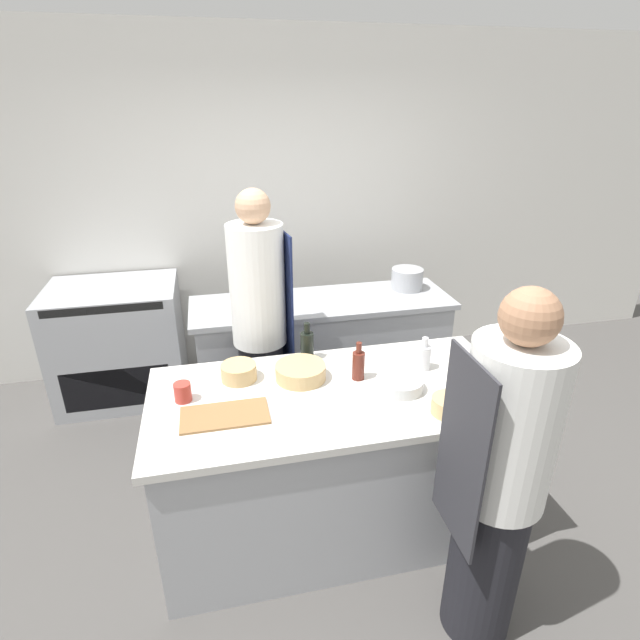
% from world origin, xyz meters
% --- Properties ---
extents(ground_plane, '(16.00, 16.00, 0.00)m').
position_xyz_m(ground_plane, '(0.00, 0.00, 0.00)').
color(ground_plane, '#4C4947').
extents(wall_back, '(8.00, 0.06, 2.80)m').
position_xyz_m(wall_back, '(0.00, 2.13, 1.40)').
color(wall_back, silver).
rests_on(wall_back, ground_plane).
extents(prep_counter, '(1.90, 0.91, 0.89)m').
position_xyz_m(prep_counter, '(0.00, 0.00, 0.44)').
color(prep_counter, '#A8AAAF').
rests_on(prep_counter, ground_plane).
extents(pass_counter, '(1.95, 0.62, 0.89)m').
position_xyz_m(pass_counter, '(0.22, 1.24, 0.44)').
color(pass_counter, '#A8AAAF').
rests_on(pass_counter, ground_plane).
extents(oven_range, '(0.97, 0.73, 0.95)m').
position_xyz_m(oven_range, '(-1.35, 1.71, 0.47)').
color(oven_range, '#A8AAAF').
rests_on(oven_range, ground_plane).
extents(chef_at_prep_near, '(0.38, 0.37, 1.69)m').
position_xyz_m(chef_at_prep_near, '(0.50, -0.75, 0.84)').
color(chef_at_prep_near, black).
rests_on(chef_at_prep_near, ground_plane).
extents(chef_at_stove, '(0.37, 0.36, 1.81)m').
position_xyz_m(chef_at_stove, '(-0.30, 0.77, 0.91)').
color(chef_at_stove, black).
rests_on(chef_at_stove, ground_plane).
extents(bottle_olive_oil, '(0.07, 0.07, 0.22)m').
position_xyz_m(bottle_olive_oil, '(0.15, 0.10, 0.97)').
color(bottle_olive_oil, '#5B2319').
rests_on(bottle_olive_oil, prep_counter).
extents(bottle_vinegar, '(0.08, 0.08, 0.19)m').
position_xyz_m(bottle_vinegar, '(0.54, 0.12, 0.96)').
color(bottle_vinegar, silver).
rests_on(bottle_vinegar, prep_counter).
extents(bottle_wine, '(0.08, 0.08, 0.23)m').
position_xyz_m(bottle_wine, '(-0.07, 0.38, 0.98)').
color(bottle_wine, black).
rests_on(bottle_wine, prep_counter).
extents(bowl_mixing_large, '(0.17, 0.17, 0.08)m').
position_xyz_m(bowl_mixing_large, '(0.49, -0.31, 0.93)').
color(bowl_mixing_large, tan).
rests_on(bowl_mixing_large, prep_counter).
extents(bowl_prep_small, '(0.19, 0.19, 0.09)m').
position_xyz_m(bowl_prep_small, '(-0.47, 0.23, 0.93)').
color(bowl_prep_small, tan).
rests_on(bowl_prep_small, prep_counter).
extents(bowl_ceramic_blue, '(0.27, 0.27, 0.08)m').
position_xyz_m(bowl_ceramic_blue, '(-0.15, 0.16, 0.93)').
color(bowl_ceramic_blue, tan).
rests_on(bowl_ceramic_blue, prep_counter).
extents(bowl_wooden_salad, '(0.24, 0.24, 0.06)m').
position_xyz_m(bowl_wooden_salad, '(0.34, -0.06, 0.92)').
color(bowl_wooden_salad, '#B7BABC').
rests_on(bowl_wooden_salad, prep_counter).
extents(cup, '(0.09, 0.09, 0.10)m').
position_xyz_m(cup, '(-0.76, 0.08, 0.93)').
color(cup, '#B2382D').
rests_on(cup, prep_counter).
extents(cutting_board, '(0.42, 0.22, 0.01)m').
position_xyz_m(cutting_board, '(-0.57, -0.10, 0.89)').
color(cutting_board, olive).
rests_on(cutting_board, prep_counter).
extents(stockpot, '(0.25, 0.25, 0.16)m').
position_xyz_m(stockpot, '(0.93, 1.34, 0.97)').
color(stockpot, '#A8AAAF').
rests_on(stockpot, pass_counter).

